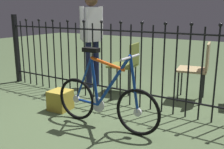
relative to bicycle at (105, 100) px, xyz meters
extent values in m
plane|color=#4C5F3D|center=(-0.26, 0.16, -0.34)|extent=(20.00, 20.00, 0.00)
cylinder|color=black|center=(-2.58, 0.80, 0.25)|extent=(0.02, 0.02, 1.17)
sphere|color=black|center=(-2.58, 0.80, 0.85)|extent=(0.05, 0.05, 0.05)
cylinder|color=black|center=(-2.41, 0.80, 0.25)|extent=(0.02, 0.02, 1.17)
cylinder|color=black|center=(-2.25, 0.80, 0.25)|extent=(0.02, 0.02, 1.17)
sphere|color=black|center=(-2.25, 0.80, 0.85)|extent=(0.05, 0.05, 0.05)
cylinder|color=black|center=(-2.08, 0.80, 0.25)|extent=(0.02, 0.02, 1.17)
cylinder|color=black|center=(-1.92, 0.80, 0.25)|extent=(0.02, 0.02, 1.17)
sphere|color=black|center=(-1.92, 0.80, 0.85)|extent=(0.05, 0.05, 0.05)
cylinder|color=black|center=(-1.75, 0.80, 0.25)|extent=(0.02, 0.02, 1.17)
cylinder|color=black|center=(-1.59, 0.80, 0.25)|extent=(0.02, 0.02, 1.17)
sphere|color=black|center=(-1.59, 0.80, 0.85)|extent=(0.05, 0.05, 0.05)
cylinder|color=black|center=(-1.42, 0.80, 0.25)|extent=(0.02, 0.02, 1.17)
cylinder|color=black|center=(-1.26, 0.80, 0.25)|extent=(0.02, 0.02, 1.17)
sphere|color=black|center=(-1.26, 0.80, 0.85)|extent=(0.05, 0.05, 0.05)
cylinder|color=black|center=(-1.09, 0.80, 0.25)|extent=(0.02, 0.02, 1.17)
cylinder|color=black|center=(-0.93, 0.80, 0.25)|extent=(0.02, 0.02, 1.17)
sphere|color=black|center=(-0.93, 0.80, 0.85)|extent=(0.05, 0.05, 0.05)
cylinder|color=black|center=(-0.76, 0.80, 0.25)|extent=(0.02, 0.02, 1.17)
cylinder|color=black|center=(-0.60, 0.80, 0.25)|extent=(0.02, 0.02, 1.17)
sphere|color=black|center=(-0.60, 0.80, 0.85)|extent=(0.05, 0.05, 0.05)
cylinder|color=black|center=(-0.43, 0.80, 0.25)|extent=(0.02, 0.02, 1.17)
cylinder|color=black|center=(-0.27, 0.80, 0.25)|extent=(0.02, 0.02, 1.17)
sphere|color=black|center=(-0.27, 0.80, 0.85)|extent=(0.05, 0.05, 0.05)
cylinder|color=black|center=(-0.11, 0.80, 0.25)|extent=(0.02, 0.02, 1.17)
cylinder|color=black|center=(0.06, 0.80, 0.25)|extent=(0.02, 0.02, 1.17)
sphere|color=black|center=(0.06, 0.80, 0.85)|extent=(0.05, 0.05, 0.05)
cylinder|color=black|center=(0.22, 0.80, 0.25)|extent=(0.02, 0.02, 1.17)
cylinder|color=black|center=(0.39, 0.80, 0.25)|extent=(0.02, 0.02, 1.17)
sphere|color=black|center=(0.39, 0.80, 0.85)|extent=(0.05, 0.05, 0.05)
cylinder|color=black|center=(0.55, 0.80, 0.25)|extent=(0.02, 0.02, 1.17)
cylinder|color=black|center=(0.72, 0.80, 0.25)|extent=(0.02, 0.02, 1.17)
sphere|color=black|center=(0.72, 0.80, 0.85)|extent=(0.05, 0.05, 0.05)
cylinder|color=black|center=(0.88, 0.80, 0.25)|extent=(0.02, 0.02, 1.17)
cylinder|color=black|center=(1.05, 0.80, 0.25)|extent=(0.02, 0.02, 1.17)
sphere|color=black|center=(1.05, 0.80, 0.85)|extent=(0.05, 0.05, 0.05)
cylinder|color=black|center=(-0.26, 0.80, -0.13)|extent=(4.65, 0.03, 0.03)
cylinder|color=black|center=(-0.26, 0.80, 0.74)|extent=(4.65, 0.03, 0.03)
cube|color=black|center=(-2.58, 0.80, 0.31)|extent=(0.07, 0.07, 1.28)
torus|color=black|center=(-0.42, -0.01, -0.07)|extent=(0.54, 0.05, 0.54)
cylinder|color=silver|center=(-0.42, -0.01, -0.07)|extent=(0.09, 0.03, 0.09)
torus|color=black|center=(0.43, 0.01, -0.07)|extent=(0.54, 0.05, 0.54)
cylinder|color=silver|center=(0.43, 0.01, -0.07)|extent=(0.09, 0.03, 0.09)
cylinder|color=navy|center=(0.11, 0.00, 0.23)|extent=(0.46, 0.04, 0.65)
cylinder|color=#EA5914|center=(0.04, 0.00, 0.43)|extent=(0.45, 0.04, 0.14)
cylinder|color=navy|center=(-0.14, 0.00, 0.20)|extent=(0.12, 0.04, 0.57)
cylinder|color=navy|center=(-0.26, 0.00, -0.08)|extent=(0.33, 0.03, 0.04)
cylinder|color=navy|center=(-0.31, -0.01, 0.21)|extent=(0.26, 0.03, 0.56)
cylinder|color=navy|center=(0.38, 0.01, 0.24)|extent=(0.13, 0.03, 0.62)
cylinder|color=silver|center=(0.33, 0.01, 0.54)|extent=(0.03, 0.03, 0.02)
cylinder|color=silver|center=(0.33, 0.01, 0.53)|extent=(0.03, 0.40, 0.03)
cylinder|color=silver|center=(-0.19, 0.00, 0.52)|extent=(0.03, 0.03, 0.07)
cube|color=black|center=(-0.19, 0.00, 0.57)|extent=(0.20, 0.09, 0.05)
cylinder|color=silver|center=(-0.10, 0.00, -0.08)|extent=(0.18, 0.02, 0.18)
cylinder|color=black|center=(0.43, 1.33, -0.11)|extent=(0.02, 0.02, 0.46)
cylinder|color=black|center=(0.37, 1.67, -0.11)|extent=(0.02, 0.02, 0.46)
cylinder|color=black|center=(0.77, 1.39, -0.11)|extent=(0.02, 0.02, 0.46)
cylinder|color=black|center=(0.71, 1.73, -0.11)|extent=(0.02, 0.02, 0.46)
cube|color=tan|center=(0.57, 1.53, 0.14)|extent=(0.50, 0.50, 0.03)
cube|color=tan|center=(0.77, 1.57, 0.36)|extent=(0.10, 0.41, 0.39)
cylinder|color=black|center=(-0.67, 1.11, -0.12)|extent=(0.02, 0.02, 0.44)
cylinder|color=black|center=(-0.72, 1.45, -0.12)|extent=(0.02, 0.02, 0.44)
cylinder|color=black|center=(-0.33, 1.16, -0.12)|extent=(0.02, 0.02, 0.44)
cylinder|color=black|center=(-0.38, 1.50, -0.12)|extent=(0.02, 0.02, 0.44)
cube|color=olive|center=(-0.53, 1.31, 0.12)|extent=(0.49, 0.49, 0.03)
cube|color=olive|center=(-0.33, 1.34, 0.32)|extent=(0.09, 0.41, 0.35)
cylinder|color=#191E3F|center=(-1.17, 1.22, 0.08)|extent=(0.11, 0.11, 0.82)
cylinder|color=#191E3F|center=(-1.12, 1.37, 0.08)|extent=(0.11, 0.11, 0.82)
cube|color=silver|center=(-1.15, 1.30, 0.78)|extent=(0.26, 0.34, 0.58)
cylinder|color=silver|center=(-1.21, 1.10, 0.81)|extent=(0.08, 0.08, 0.55)
cylinder|color=silver|center=(-1.09, 1.49, 0.81)|extent=(0.08, 0.08, 0.55)
sphere|color=brown|center=(-1.15, 1.30, 1.19)|extent=(0.22, 0.22, 0.22)
cube|color=#B29933|center=(-0.83, 0.12, -0.20)|extent=(0.30, 0.30, 0.28)
camera|label=1|loc=(1.64, -2.41, 1.01)|focal=42.15mm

